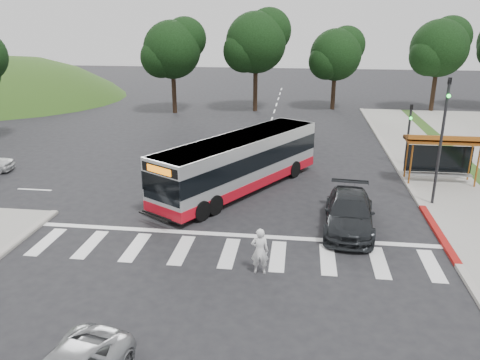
# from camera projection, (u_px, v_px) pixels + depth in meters

# --- Properties ---
(ground) EXTENTS (140.00, 140.00, 0.00)m
(ground) POSITION_uv_depth(u_px,v_px,m) (244.00, 207.00, 23.90)
(ground) COLOR black
(ground) RESTS_ON ground
(sidewalk_east) EXTENTS (4.00, 40.00, 0.12)m
(sidewalk_east) POSITION_uv_depth(u_px,v_px,m) (429.00, 167.00, 30.03)
(sidewalk_east) COLOR gray
(sidewalk_east) RESTS_ON ground
(curb_east) EXTENTS (0.30, 40.00, 0.15)m
(curb_east) POSITION_uv_depth(u_px,v_px,m) (397.00, 166.00, 30.27)
(curb_east) COLOR #9E9991
(curb_east) RESTS_ON ground
(curb_east_red) EXTENTS (0.32, 6.00, 0.15)m
(curb_east_red) POSITION_uv_depth(u_px,v_px,m) (438.00, 232.00, 20.90)
(curb_east_red) COLOR maroon
(curb_east_red) RESTS_ON ground
(hillside_nw) EXTENTS (44.00, 44.00, 10.00)m
(hillside_nw) POSITION_uv_depth(u_px,v_px,m) (9.00, 98.00, 55.89)
(hillside_nw) COLOR #294716
(hillside_nw) RESTS_ON ground
(crosswalk_ladder) EXTENTS (18.00, 2.60, 0.01)m
(crosswalk_ladder) POSITION_uv_depth(u_px,v_px,m) (229.00, 253.00, 19.21)
(crosswalk_ladder) COLOR silver
(crosswalk_ladder) RESTS_ON ground
(bus_shelter) EXTENTS (4.20, 1.60, 2.86)m
(bus_shelter) POSITION_uv_depth(u_px,v_px,m) (443.00, 144.00, 26.59)
(bus_shelter) COLOR #924E18
(bus_shelter) RESTS_ON sidewalk_east
(traffic_signal_ne_tall) EXTENTS (0.18, 0.37, 6.50)m
(traffic_signal_ne_tall) POSITION_uv_depth(u_px,v_px,m) (442.00, 132.00, 22.85)
(traffic_signal_ne_tall) COLOR black
(traffic_signal_ne_tall) RESTS_ON ground
(traffic_signal_ne_short) EXTENTS (0.18, 0.37, 4.00)m
(traffic_signal_ne_short) POSITION_uv_depth(u_px,v_px,m) (409.00, 128.00, 29.87)
(traffic_signal_ne_short) COLOR black
(traffic_signal_ne_short) RESTS_ON ground
(tree_ne_a) EXTENTS (6.16, 5.74, 9.30)m
(tree_ne_a) POSITION_uv_depth(u_px,v_px,m) (440.00, 47.00, 46.12)
(tree_ne_a) COLOR black
(tree_ne_a) RESTS_ON parking_lot
(tree_north_a) EXTENTS (6.60, 6.15, 10.17)m
(tree_north_a) POSITION_uv_depth(u_px,v_px,m) (257.00, 41.00, 46.27)
(tree_north_a) COLOR black
(tree_north_a) RESTS_ON ground
(tree_north_b) EXTENTS (5.72, 5.33, 8.43)m
(tree_north_b) POSITION_uv_depth(u_px,v_px,m) (336.00, 54.00, 47.58)
(tree_north_b) COLOR black
(tree_north_b) RESTS_ON ground
(tree_north_c) EXTENTS (6.16, 5.74, 9.30)m
(tree_north_c) POSITION_uv_depth(u_px,v_px,m) (173.00, 49.00, 45.57)
(tree_north_c) COLOR black
(tree_north_c) RESTS_ON ground
(transit_bus) EXTENTS (8.21, 11.32, 3.02)m
(transit_bus) POSITION_uv_depth(u_px,v_px,m) (240.00, 164.00, 25.78)
(transit_bus) COLOR #A7A9AC
(transit_bus) RESTS_ON ground
(pedestrian) EXTENTS (0.68, 0.46, 1.83)m
(pedestrian) POSITION_uv_depth(u_px,v_px,m) (260.00, 251.00, 17.45)
(pedestrian) COLOR white
(pedestrian) RESTS_ON ground
(dark_sedan) EXTENTS (2.61, 5.49, 1.55)m
(dark_sedan) POSITION_uv_depth(u_px,v_px,m) (349.00, 213.00, 21.23)
(dark_sedan) COLOR black
(dark_sedan) RESTS_ON ground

